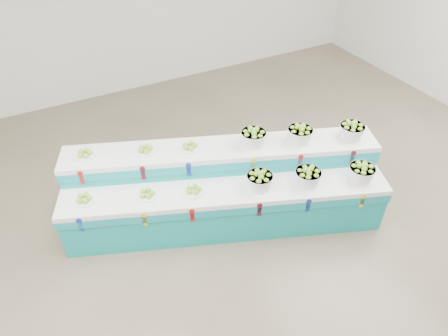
{
  "coord_description": "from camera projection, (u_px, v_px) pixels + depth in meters",
  "views": [
    {
      "loc": [
        -2.29,
        -2.89,
        4.2
      ],
      "look_at": [
        -0.4,
        0.74,
        0.87
      ],
      "focal_mm": 32.74,
      "sensor_mm": 36.0,
      "label": 1
    }
  ],
  "objects": [
    {
      "name": "ground",
      "position": [
        276.0,
        240.0,
        5.46
      ],
      "size": [
        10.0,
        10.0,
        0.0
      ],
      "primitive_type": "plane",
      "color": "brown",
      "rests_on": "ground"
    },
    {
      "name": "display_stand",
      "position": [
        224.0,
        189.0,
        5.5
      ],
      "size": [
        4.32,
        2.51,
        1.02
      ],
      "primitive_type": null,
      "rotation": [
        0.0,
        0.0,
        -0.36
      ],
      "color": "teal",
      "rests_on": "ground"
    },
    {
      "name": "plate_lower_left",
      "position": [
        84.0,
        199.0,
        4.98
      ],
      "size": [
        0.33,
        0.33,
        0.1
      ],
      "primitive_type": "cylinder",
      "rotation": [
        0.0,
        0.0,
        -0.36
      ],
      "color": "white",
      "rests_on": "display_stand"
    },
    {
      "name": "plate_lower_mid",
      "position": [
        147.0,
        194.0,
        5.05
      ],
      "size": [
        0.33,
        0.33,
        0.1
      ],
      "primitive_type": "cylinder",
      "rotation": [
        0.0,
        0.0,
        -0.36
      ],
      "color": "white",
      "rests_on": "display_stand"
    },
    {
      "name": "plate_lower_right",
      "position": [
        193.0,
        190.0,
        5.1
      ],
      "size": [
        0.33,
        0.33,
        0.1
      ],
      "primitive_type": "cylinder",
      "rotation": [
        0.0,
        0.0,
        -0.36
      ],
      "color": "white",
      "rests_on": "display_stand"
    },
    {
      "name": "basket_lower_left",
      "position": [
        260.0,
        180.0,
        5.13
      ],
      "size": [
        0.43,
        0.43,
        0.24
      ],
      "primitive_type": null,
      "rotation": [
        0.0,
        0.0,
        -0.36
      ],
      "color": "silver",
      "rests_on": "display_stand"
    },
    {
      "name": "basket_lower_mid",
      "position": [
        308.0,
        177.0,
        5.19
      ],
      "size": [
        0.43,
        0.43,
        0.24
      ],
      "primitive_type": null,
      "rotation": [
        0.0,
        0.0,
        -0.36
      ],
      "color": "silver",
      "rests_on": "display_stand"
    },
    {
      "name": "basket_lower_right",
      "position": [
        362.0,
        172.0,
        5.26
      ],
      "size": [
        0.43,
        0.43,
        0.24
      ],
      "primitive_type": null,
      "rotation": [
        0.0,
        0.0,
        -0.36
      ],
      "color": "silver",
      "rests_on": "display_stand"
    },
    {
      "name": "plate_upper_left",
      "position": [
        85.0,
        153.0,
        5.19
      ],
      "size": [
        0.33,
        0.33,
        0.1
      ],
      "primitive_type": "cylinder",
      "rotation": [
        0.0,
        0.0,
        -0.36
      ],
      "color": "white",
      "rests_on": "display_stand"
    },
    {
      "name": "plate_upper_mid",
      "position": [
        145.0,
        149.0,
        5.26
      ],
      "size": [
        0.33,
        0.33,
        0.1
      ],
      "primitive_type": "cylinder",
      "rotation": [
        0.0,
        0.0,
        -0.36
      ],
      "color": "white",
      "rests_on": "display_stand"
    },
    {
      "name": "plate_upper_right",
      "position": [
        190.0,
        146.0,
        5.31
      ],
      "size": [
        0.33,
        0.33,
        0.1
      ],
      "primitive_type": "cylinder",
      "rotation": [
        0.0,
        0.0,
        -0.36
      ],
      "color": "white",
      "rests_on": "display_stand"
    },
    {
      "name": "basket_upper_left",
      "position": [
        253.0,
        137.0,
        5.35
      ],
      "size": [
        0.43,
        0.43,
        0.24
      ],
      "primitive_type": null,
      "rotation": [
        0.0,
        0.0,
        -0.36
      ],
      "color": "silver",
      "rests_on": "display_stand"
    },
    {
      "name": "basket_upper_mid",
      "position": [
        300.0,
        134.0,
        5.4
      ],
      "size": [
        0.43,
        0.43,
        0.24
      ],
      "primitive_type": null,
      "rotation": [
        0.0,
        0.0,
        -0.36
      ],
      "color": "silver",
      "rests_on": "display_stand"
    },
    {
      "name": "basket_upper_right",
      "position": [
        352.0,
        130.0,
        5.47
      ],
      "size": [
        0.43,
        0.43,
        0.24
      ],
      "primitive_type": null,
      "rotation": [
        0.0,
        0.0,
        -0.36
      ],
      "color": "silver",
      "rests_on": "display_stand"
    }
  ]
}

